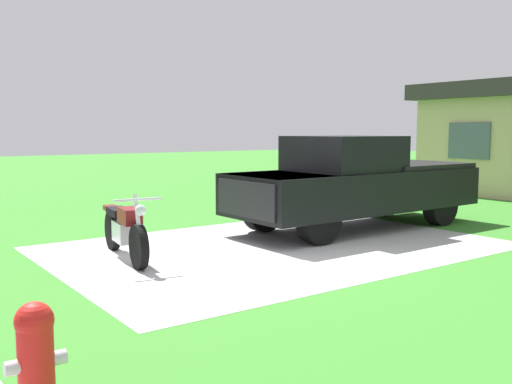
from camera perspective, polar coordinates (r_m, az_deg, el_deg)
name	(u,v)px	position (r m, az deg, el deg)	size (l,w,h in m)	color
ground_plane	(277,246)	(9.94, 2.14, -5.47)	(80.00, 80.00, 0.00)	#387F29
driveway_pad	(277,246)	(9.94, 2.14, -5.46)	(5.16, 7.51, 0.01)	#ACACAC
motorcycle	(125,229)	(9.14, -13.02, -3.64)	(2.20, 0.70, 1.09)	black
pickup_truck	(358,182)	(11.90, 10.22, 1.00)	(2.06, 5.65, 1.90)	black
fire_hydrant	(36,366)	(4.27, -21.18, -15.94)	(0.32, 0.40, 0.87)	red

